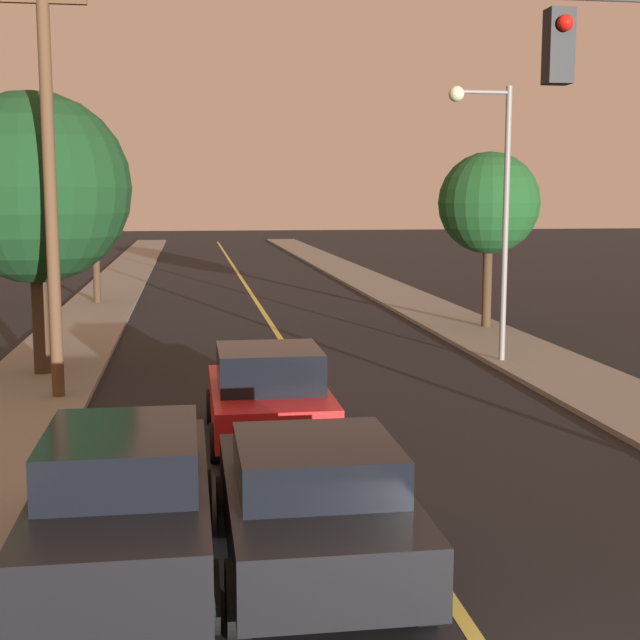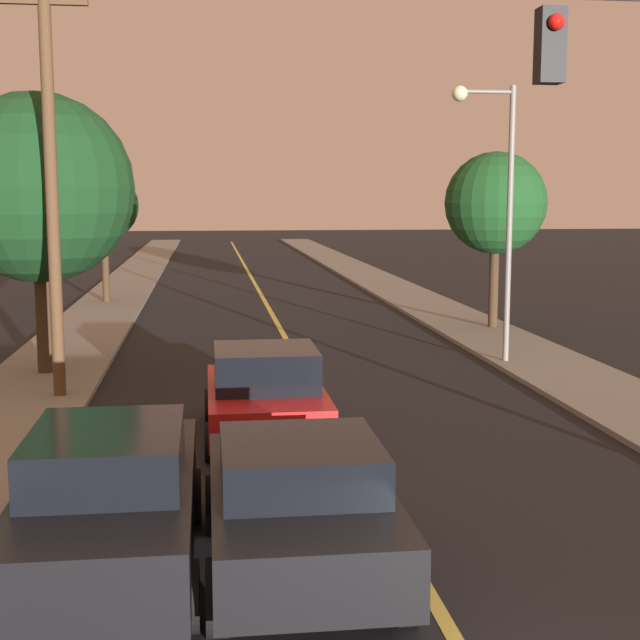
{
  "view_description": "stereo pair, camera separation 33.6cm",
  "coord_description": "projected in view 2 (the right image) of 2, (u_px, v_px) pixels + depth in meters",
  "views": [
    {
      "loc": [
        -2.52,
        -4.79,
        4.01
      ],
      "look_at": [
        0.0,
        12.27,
        1.6
      ],
      "focal_mm": 50.0,
      "sensor_mm": 36.0,
      "label": 1
    },
    {
      "loc": [
        -2.18,
        -4.83,
        4.01
      ],
      "look_at": [
        0.0,
        12.27,
        1.6
      ],
      "focal_mm": 50.0,
      "sensor_mm": 36.0,
      "label": 2
    }
  ],
  "objects": [
    {
      "name": "tree_left_far",
      "position": [
        104.0,
        206.0,
        32.52
      ],
      "size": [
        2.54,
        2.54,
        4.81
      ],
      "color": "#3D2B1C",
      "rests_on": "ground"
    },
    {
      "name": "streetlamp_right",
      "position": [
        496.0,
        185.0,
        20.6
      ],
      "size": [
        1.51,
        0.36,
        6.39
      ],
      "color": "slate",
      "rests_on": "ground"
    },
    {
      "name": "utility_pole_left",
      "position": [
        51.0,
        180.0,
        16.96
      ],
      "size": [
        1.6,
        0.24,
        8.07
      ],
      "color": "#513823",
      "rests_on": "ground"
    },
    {
      "name": "car_near_lane_front",
      "position": [
        299.0,
        504.0,
        9.38
      ],
      "size": [
        1.97,
        3.98,
        1.51
      ],
      "color": "black",
      "rests_on": "ground"
    },
    {
      "name": "car_outer_lane_front",
      "position": [
        110.0,
        499.0,
        9.39
      ],
      "size": [
        1.87,
        4.52,
        1.64
      ],
      "color": "black",
      "rests_on": "ground"
    },
    {
      "name": "sidewalk_right",
      "position": [
        378.0,
        281.0,
        41.66
      ],
      "size": [
        2.5,
        80.0,
        0.12
      ],
      "color": "gray",
      "rests_on": "ground"
    },
    {
      "name": "tree_right_near",
      "position": [
        496.0,
        204.0,
        26.17
      ],
      "size": [
        3.0,
        3.0,
        5.18
      ],
      "color": "#3D2B1C",
      "rests_on": "ground"
    },
    {
      "name": "road_surface",
      "position": [
        255.0,
        284.0,
        40.94
      ],
      "size": [
        8.99,
        80.0,
        0.01
      ],
      "color": "black",
      "rests_on": "ground"
    },
    {
      "name": "car_near_lane_second",
      "position": [
        265.0,
        394.0,
        14.68
      ],
      "size": [
        2.0,
        3.84,
        1.56
      ],
      "color": "red",
      "rests_on": "ground"
    },
    {
      "name": "tree_left_near",
      "position": [
        39.0,
        189.0,
        19.29
      ],
      "size": [
        4.12,
        4.12,
        6.12
      ],
      "color": "#3D2B1C",
      "rests_on": "ground"
    },
    {
      "name": "sidewalk_left",
      "position": [
        128.0,
        284.0,
        40.22
      ],
      "size": [
        2.5,
        80.0,
        0.12
      ],
      "color": "gray",
      "rests_on": "ground"
    }
  ]
}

